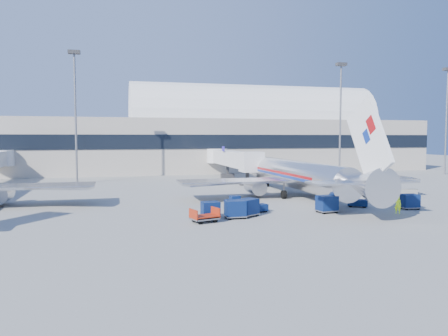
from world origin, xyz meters
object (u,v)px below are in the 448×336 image
object	(u,v)px
tug_lead	(257,206)
cart_train_a	(248,207)
tug_right	(357,201)
cart_train_b	(235,209)
cart_solo_far	(410,201)
barrier_mid	(385,193)
mast_far_east	(447,105)
barrier_near	(363,194)
tug_left	(234,203)
cart_solo_near	(327,204)
mast_west	(75,97)
jetbridge_near	(230,159)
mast_east	(341,103)
cart_train_c	(210,209)
ramp_worker	(398,205)
cart_open_red	(205,217)
airliner_main	(300,175)
barrier_far	(407,193)

from	to	relation	value
tug_lead	cart_train_a	distance (m)	2.55
tug_lead	tug_right	distance (m)	12.26
cart_train_b	cart_solo_far	size ratio (longest dim) A/B	1.01
barrier_mid	cart_solo_far	distance (m)	10.18
mast_far_east	cart_train_a	world-z (taller)	mast_far_east
cart_train_b	cart_train_a	bearing A→B (deg)	26.61
barrier_near	mast_far_east	bearing A→B (deg)	37.12
barrier_mid	tug_left	bearing A→B (deg)	-167.94
tug_right	cart_solo_near	distance (m)	5.80
mast_west	cart_solo_near	distance (m)	48.62
mast_west	mast_far_east	world-z (taller)	same
jetbridge_near	mast_far_east	size ratio (longest dim) A/B	1.22
mast_east	cart_train_b	size ratio (longest dim) A/B	11.23
barrier_near	cart_train_c	world-z (taller)	cart_train_c
mast_far_east	barrier_mid	xyz separation A→B (m)	(-33.70, -28.00, -14.34)
cart_solo_near	mast_east	bearing A→B (deg)	51.81
tug_lead	mast_far_east	bearing A→B (deg)	20.24
cart_train_c	ramp_worker	distance (m)	19.53
barrier_near	ramp_worker	distance (m)	12.13
cart_train_c	cart_open_red	bearing A→B (deg)	-118.59
airliner_main	tug_right	distance (m)	9.97
barrier_mid	mast_far_east	bearing A→B (deg)	39.72
tug_left	cart_solo_far	world-z (taller)	cart_solo_far
barrier_near	tug_left	size ratio (longest dim) A/B	1.23
barrier_far	cart_solo_far	distance (m)	11.74
jetbridge_near	cart_train_a	bearing A→B (deg)	-102.49
cart_open_red	cart_train_a	bearing A→B (deg)	6.44
cart_open_red	ramp_worker	bearing A→B (deg)	-17.04
cart_solo_near	cart_open_red	xyz separation A→B (m)	(-13.51, -2.00, -0.49)
cart_open_red	cart_train_b	bearing A→B (deg)	4.56
mast_east	barrier_mid	xyz separation A→B (m)	(-8.70, -28.00, -14.34)
cart_train_b	cart_solo_near	bearing A→B (deg)	4.19
cart_train_c	cart_solo_near	world-z (taller)	cart_solo_near
mast_east	mast_far_east	xyz separation A→B (m)	(25.00, 0.00, 0.00)
tug_left	airliner_main	bearing A→B (deg)	-60.42
barrier_mid	tug_right	xyz separation A→B (m)	(-8.34, -6.74, 0.19)
cart_train_b	barrier_near	bearing A→B (deg)	26.47
jetbridge_near	tug_lead	bearing A→B (deg)	-100.77
cart_train_c	cart_solo_near	distance (m)	12.48
airliner_main	cart_train_c	distance (m)	18.88
barrier_mid	cart_train_a	bearing A→B (deg)	-157.06
tug_lead	cart_train_c	bearing A→B (deg)	-174.32
mast_far_east	tug_left	xyz separation A→B (m)	(-56.07, -32.78, -14.09)
barrier_mid	tug_lead	xyz separation A→B (m)	(-20.59, -7.39, 0.18)
mast_west	cart_train_b	xyz separation A→B (m)	(17.60, -38.15, -13.84)
cart_train_c	cart_solo_near	size ratio (longest dim) A/B	0.85
jetbridge_near	tug_right	world-z (taller)	jetbridge_near
barrier_near	barrier_far	bearing A→B (deg)	0.00
mast_far_east	tug_lead	world-z (taller)	mast_far_east
cart_solo_near	ramp_worker	distance (m)	7.26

